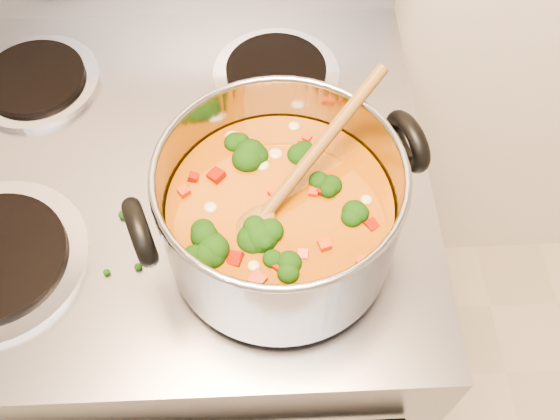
# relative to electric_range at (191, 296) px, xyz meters

# --- Properties ---
(electric_range) EXTENTS (0.75, 0.68, 1.08)m
(electric_range) POSITION_rel_electric_range_xyz_m (0.00, 0.00, 0.00)
(electric_range) COLOR gray
(electric_range) RESTS_ON ground
(stockpot) EXTENTS (0.33, 0.27, 0.16)m
(stockpot) POSITION_rel_electric_range_xyz_m (0.17, -0.15, 0.54)
(stockpot) COLOR #93939A
(stockpot) RESTS_ON electric_range
(wooden_spoon) EXTENTS (0.20, 0.20, 0.11)m
(wooden_spoon) POSITION_rel_electric_range_xyz_m (0.18, -0.14, 0.58)
(wooden_spoon) COLOR brown
(wooden_spoon) RESTS_ON stockpot
(cooktop_crumbs) EXTENTS (0.24, 0.36, 0.01)m
(cooktop_crumbs) POSITION_rel_electric_range_xyz_m (0.18, -0.14, 0.46)
(cooktop_crumbs) COLOR black
(cooktop_crumbs) RESTS_ON electric_range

